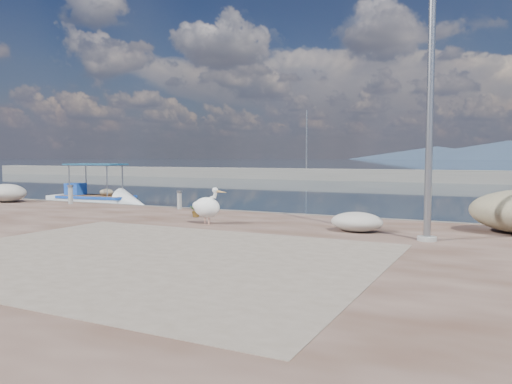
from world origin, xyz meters
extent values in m
plane|color=#162635|center=(0.00, 0.00, 0.00)|extent=(1400.00, 1400.00, 0.00)
cube|color=gray|center=(1.00, -3.00, 0.50)|extent=(9.00, 7.00, 0.01)
cube|color=gray|center=(0.00, 40.00, 0.60)|extent=(120.00, 2.20, 1.20)
cylinder|color=gray|center=(-12.00, 40.00, 4.00)|extent=(0.16, 0.16, 7.00)
cone|color=#28384C|center=(-70.00, 650.00, 8.00)|extent=(220.00, 220.00, 16.00)
cone|color=#28384C|center=(10.00, 650.00, 11.00)|extent=(280.00, 280.00, 22.00)
cube|color=white|center=(-11.24, 8.16, 0.07)|extent=(5.29, 2.27, 0.84)
cube|color=blue|center=(-11.24, 8.16, 0.44)|extent=(3.87, 2.16, 0.12)
cube|color=maroon|center=(-11.24, 8.16, 0.02)|extent=(3.87, 2.14, 0.11)
cube|color=blue|center=(-12.51, 8.01, 0.80)|extent=(0.88, 0.88, 0.62)
cube|color=navy|center=(-11.24, 8.16, 2.08)|extent=(2.99, 1.92, 0.07)
cylinder|color=tan|center=(-0.49, 1.45, 0.64)|extent=(0.04, 0.04, 0.27)
cylinder|color=tan|center=(-0.35, 1.44, 0.64)|extent=(0.04, 0.04, 0.27)
ellipsoid|color=white|center=(-0.42, 1.45, 0.99)|extent=(0.84, 0.54, 0.59)
cylinder|color=white|center=(-0.16, 1.44, 1.28)|extent=(0.20, 0.12, 0.50)
sphere|color=white|center=(-0.13, 1.43, 1.50)|extent=(0.17, 0.17, 0.17)
cone|color=tan|center=(0.07, 1.43, 1.46)|extent=(0.40, 0.11, 0.12)
cylinder|color=gray|center=(5.70, 1.29, 4.00)|extent=(0.16, 0.16, 7.00)
cylinder|color=gray|center=(5.70, 1.29, 0.55)|extent=(0.44, 0.44, 0.10)
cylinder|color=gray|center=(-3.58, 4.56, 0.83)|extent=(0.17, 0.17, 0.66)
cylinder|color=gray|center=(-3.58, 4.56, 1.16)|extent=(0.23, 0.23, 0.06)
cylinder|color=gray|center=(-8.82, 4.23, 0.88)|extent=(0.19, 0.19, 0.76)
cylinder|color=gray|center=(-8.82, 4.23, 1.26)|extent=(0.26, 0.26, 0.06)
imported|color=#33722D|center=(-1.61, 2.73, 0.73)|extent=(0.44, 0.39, 0.45)
ellipsoid|color=#B5B3A8|center=(3.86, 1.96, 0.76)|extent=(1.36, 1.02, 0.51)
ellipsoid|color=#B5B3A8|center=(-12.04, 3.67, 0.89)|extent=(1.91, 1.39, 0.78)
camera|label=1|loc=(7.28, -10.75, 2.44)|focal=35.00mm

